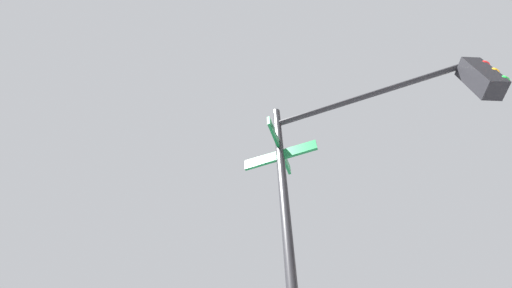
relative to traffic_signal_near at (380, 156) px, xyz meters
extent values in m
cylinder|color=black|center=(-0.50, -1.18, -1.37)|extent=(0.12, 0.12, 6.44)
cylinder|color=black|center=(0.07, 0.18, 1.45)|extent=(1.24, 2.75, 0.09)
cube|color=black|center=(0.65, 1.53, 1.00)|extent=(0.28, 0.28, 0.80)
sphere|color=red|center=(0.71, 1.67, 1.25)|extent=(0.18, 0.18, 0.18)
sphere|color=orange|center=(0.71, 1.67, 1.00)|extent=(0.18, 0.18, 0.18)
sphere|color=green|center=(0.71, 1.67, 0.75)|extent=(0.18, 0.18, 0.18)
cube|color=#0F5128|center=(-0.50, -1.18, 0.60)|extent=(0.47, 1.03, 0.20)
cube|color=#0F5128|center=(-0.50, -1.18, 0.82)|extent=(0.94, 0.43, 0.20)
camera|label=1|loc=(2.71, -1.67, -3.62)|focal=25.53mm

